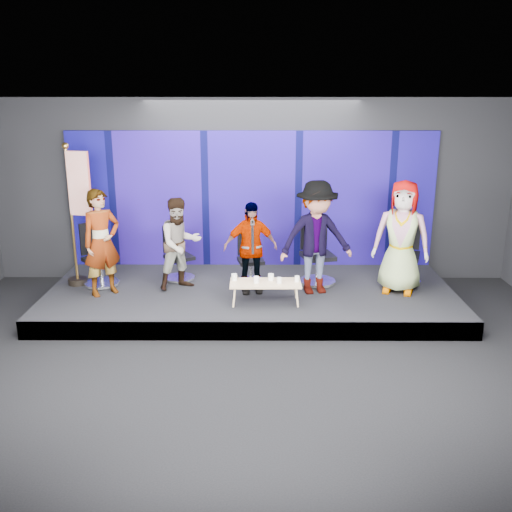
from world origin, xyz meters
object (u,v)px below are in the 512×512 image
object	(u,v)px
chair_c	(250,265)
chair_d	(317,262)
panelist_c	(250,248)
coffee_table	(265,284)
mug_a	(234,277)
chair_b	(178,262)
mug_d	(279,280)
mug_c	(271,277)
flag_stand	(78,212)
panelist_e	(401,237)
chair_a	(99,265)
panelist_b	(180,244)
panelist_d	(316,238)
panelist_a	(102,243)
chair_e	(403,261)
mug_e	(297,279)
mug_b	(256,280)

from	to	relation	value
chair_c	chair_d	bearing A→B (deg)	-12.23
panelist_c	coffee_table	world-z (taller)	panelist_c
coffee_table	mug_a	bearing A→B (deg)	169.93
chair_b	chair_c	bearing A→B (deg)	-39.69
panelist_c	mug_d	xyz separation A→B (m)	(0.47, -0.58, -0.38)
mug_c	flag_stand	size ratio (longest dim) A/B	0.04
coffee_table	mug_d	distance (m)	0.24
coffee_table	panelist_c	bearing A→B (deg)	115.26
chair_d	mug_a	xyz separation A→B (m)	(-1.43, -0.92, 0.02)
chair_b	mug_d	size ratio (longest dim) A/B	10.34
flag_stand	chair_b	bearing A→B (deg)	24.09
chair_b	chair_d	size ratio (longest dim) A/B	0.83
panelist_e	coffee_table	world-z (taller)	panelist_e
panelist_e	flag_stand	xyz separation A→B (m)	(-5.51, 0.31, 0.36)
chair_a	panelist_b	distance (m)	1.54
chair_a	chair_d	world-z (taller)	chair_d
chair_c	panelist_c	xyz separation A→B (m)	(0.01, -0.50, 0.46)
panelist_c	panelist_d	size ratio (longest dim) A/B	0.81
panelist_a	coffee_table	xyz separation A→B (m)	(2.72, -0.42, -0.57)
chair_e	mug_e	bearing A→B (deg)	-134.23
panelist_b	chair_e	bearing A→B (deg)	-27.54
mug_a	panelist_c	bearing A→B (deg)	59.77
chair_e	mug_d	distance (m)	2.51
panelist_a	chair_c	size ratio (longest dim) A/B	1.86
mug_d	panelist_c	bearing A→B (deg)	128.98
panelist_c	mug_c	size ratio (longest dim) A/B	14.34
mug_b	flag_stand	world-z (taller)	flag_stand
mug_a	mug_b	bearing A→B (deg)	-19.25
panelist_b	chair_c	world-z (taller)	panelist_b
panelist_e	mug_b	xyz separation A→B (m)	(-2.43, -0.60, -0.55)
flag_stand	panelist_a	bearing A→B (deg)	-28.98
mug_a	mug_c	xyz separation A→B (m)	(0.60, 0.00, 0.00)
chair_b	coffee_table	bearing A→B (deg)	-69.69
panelist_a	chair_d	distance (m)	3.72
mug_b	flag_stand	size ratio (longest dim) A/B	0.04
coffee_table	flag_stand	xyz separation A→B (m)	(-3.22, 0.87, 1.00)
mug_a	mug_c	bearing A→B (deg)	0.46
panelist_a	panelist_d	distance (m)	3.57
chair_c	chair_d	xyz separation A→B (m)	(1.18, -0.02, 0.07)
panelist_b	mug_b	bearing A→B (deg)	-62.08
mug_a	flag_stand	size ratio (longest dim) A/B	0.04
panelist_a	panelist_b	bearing A→B (deg)	-27.95
panelist_e	mug_d	xyz separation A→B (m)	(-2.07, -0.62, -0.56)
chair_d	panelist_a	bearing A→B (deg)	176.87
mug_b	chair_d	bearing A→B (deg)	44.50
chair_d	flag_stand	distance (m)	4.25
chair_b	mug_c	distance (m)	2.00
panelist_b	panelist_e	distance (m)	3.75
panelist_b	chair_c	size ratio (longest dim) A/B	1.65
panelist_c	mug_c	distance (m)	0.67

